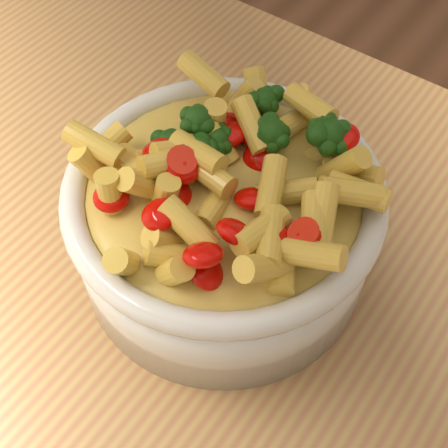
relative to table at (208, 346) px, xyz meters
The scene contains 3 objects.
table is the anchor object (origin of this frame).
serving_bowl 0.17m from the table, 104.93° to the left, with size 0.27×0.27×0.12m.
pasta_salad 0.24m from the table, 104.93° to the left, with size 0.22×0.22×0.05m.
Camera 1 is at (0.18, -0.22, 1.41)m, focal length 50.00 mm.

